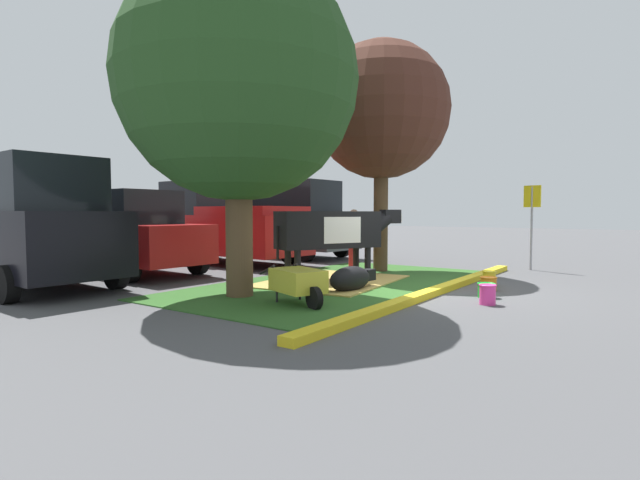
{
  "coord_description": "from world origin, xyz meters",
  "views": [
    {
      "loc": [
        -8.98,
        -3.8,
        1.5
      ],
      "look_at": [
        -0.39,
        2.27,
        0.9
      ],
      "focal_mm": 27.38,
      "sensor_mm": 36.0,
      "label": 1
    }
  ],
  "objects_px": {
    "bucket_green": "(486,290)",
    "pickup_truck_black": "(221,225)",
    "wheelbarrow": "(298,281)",
    "suv_dark_grey": "(289,219)",
    "cow_holstein": "(333,230)",
    "shade_tree_left": "(238,81)",
    "parking_sign": "(532,211)",
    "bucket_pink": "(488,294)",
    "person_handler": "(354,239)",
    "shade_tree_right": "(381,111)",
    "suv_black": "(29,224)",
    "calf_lying": "(351,279)",
    "bucket_orange": "(488,283)",
    "sedan_red": "(130,233)",
    "bucket_yellow": "(489,278)"
  },
  "relations": [
    {
      "from": "bucket_green",
      "to": "bucket_orange",
      "type": "xyz_separation_m",
      "value": [
        0.83,
        0.2,
        0.0
      ]
    },
    {
      "from": "bucket_orange",
      "to": "suv_dark_grey",
      "type": "distance_m",
      "value": 8.35
    },
    {
      "from": "cow_holstein",
      "to": "parking_sign",
      "type": "relative_size",
      "value": 1.34
    },
    {
      "from": "bucket_pink",
      "to": "suv_dark_grey",
      "type": "bearing_deg",
      "value": 59.0
    },
    {
      "from": "bucket_yellow",
      "to": "sedan_red",
      "type": "bearing_deg",
      "value": 111.06
    },
    {
      "from": "calf_lying",
      "to": "person_handler",
      "type": "xyz_separation_m",
      "value": [
        2.47,
        1.44,
        0.6
      ]
    },
    {
      "from": "pickup_truck_black",
      "to": "calf_lying",
      "type": "bearing_deg",
      "value": -110.88
    },
    {
      "from": "shade_tree_left",
      "to": "bucket_green",
      "type": "distance_m",
      "value": 5.67
    },
    {
      "from": "person_handler",
      "to": "parking_sign",
      "type": "height_order",
      "value": "parking_sign"
    },
    {
      "from": "parking_sign",
      "to": "bucket_green",
      "type": "relative_size",
      "value": 6.96
    },
    {
      "from": "suv_dark_grey",
      "to": "shade_tree_left",
      "type": "bearing_deg",
      "value": -147.63
    },
    {
      "from": "wheelbarrow",
      "to": "bucket_orange",
      "type": "height_order",
      "value": "wheelbarrow"
    },
    {
      "from": "person_handler",
      "to": "bucket_green",
      "type": "bearing_deg",
      "value": -114.16
    },
    {
      "from": "sedan_red",
      "to": "person_handler",
      "type": "bearing_deg",
      "value": -53.08
    },
    {
      "from": "parking_sign",
      "to": "pickup_truck_black",
      "type": "bearing_deg",
      "value": 113.0
    },
    {
      "from": "cow_holstein",
      "to": "bucket_orange",
      "type": "relative_size",
      "value": 9.02
    },
    {
      "from": "shade_tree_right",
      "to": "bucket_pink",
      "type": "bearing_deg",
      "value": -129.78
    },
    {
      "from": "calf_lying",
      "to": "pickup_truck_black",
      "type": "xyz_separation_m",
      "value": [
        2.25,
        5.91,
        0.88
      ]
    },
    {
      "from": "person_handler",
      "to": "suv_black",
      "type": "height_order",
      "value": "suv_black"
    },
    {
      "from": "sedan_red",
      "to": "pickup_truck_black",
      "type": "distance_m",
      "value": 3.07
    },
    {
      "from": "parking_sign",
      "to": "bucket_pink",
      "type": "xyz_separation_m",
      "value": [
        -5.48,
        -0.49,
        -1.37
      ]
    },
    {
      "from": "shade_tree_right",
      "to": "bucket_pink",
      "type": "distance_m",
      "value": 5.99
    },
    {
      "from": "bucket_green",
      "to": "shade_tree_left",
      "type": "bearing_deg",
      "value": 124.17
    },
    {
      "from": "bucket_green",
      "to": "pickup_truck_black",
      "type": "relative_size",
      "value": 0.06
    },
    {
      "from": "person_handler",
      "to": "pickup_truck_black",
      "type": "distance_m",
      "value": 4.48
    },
    {
      "from": "shade_tree_left",
      "to": "suv_black",
      "type": "height_order",
      "value": "shade_tree_left"
    },
    {
      "from": "bucket_pink",
      "to": "shade_tree_left",
      "type": "bearing_deg",
      "value": 115.12
    },
    {
      "from": "bucket_green",
      "to": "bucket_yellow",
      "type": "distance_m",
      "value": 1.43
    },
    {
      "from": "suv_black",
      "to": "suv_dark_grey",
      "type": "relative_size",
      "value": 1.0
    },
    {
      "from": "sedan_red",
      "to": "bucket_pink",
      "type": "bearing_deg",
      "value": -83.48
    },
    {
      "from": "pickup_truck_black",
      "to": "suv_black",
      "type": "bearing_deg",
      "value": -174.9
    },
    {
      "from": "suv_dark_grey",
      "to": "cow_holstein",
      "type": "bearing_deg",
      "value": -131.8
    },
    {
      "from": "bucket_pink",
      "to": "cow_holstein",
      "type": "bearing_deg",
      "value": 76.16
    },
    {
      "from": "bucket_pink",
      "to": "shade_tree_right",
      "type": "bearing_deg",
      "value": 50.22
    },
    {
      "from": "pickup_truck_black",
      "to": "cow_holstein",
      "type": "bearing_deg",
      "value": -104.32
    },
    {
      "from": "bucket_green",
      "to": "suv_dark_grey",
      "type": "relative_size",
      "value": 0.07
    },
    {
      "from": "shade_tree_left",
      "to": "parking_sign",
      "type": "height_order",
      "value": "shade_tree_left"
    },
    {
      "from": "shade_tree_right",
      "to": "suv_dark_grey",
      "type": "distance_m",
      "value": 5.55
    },
    {
      "from": "bucket_pink",
      "to": "pickup_truck_black",
      "type": "relative_size",
      "value": 0.06
    },
    {
      "from": "suv_black",
      "to": "suv_dark_grey",
      "type": "bearing_deg",
      "value": 0.48
    },
    {
      "from": "suv_black",
      "to": "wheelbarrow",
      "type": "bearing_deg",
      "value": -73.23
    },
    {
      "from": "shade_tree_right",
      "to": "suv_black",
      "type": "xyz_separation_m",
      "value": [
        -6.39,
        4.39,
        -2.74
      ]
    },
    {
      "from": "bucket_orange",
      "to": "parking_sign",
      "type": "bearing_deg",
      "value": 1.09
    },
    {
      "from": "person_handler",
      "to": "shade_tree_right",
      "type": "bearing_deg",
      "value": -34.53
    },
    {
      "from": "bucket_pink",
      "to": "bucket_green",
      "type": "height_order",
      "value": "bucket_pink"
    },
    {
      "from": "wheelbarrow",
      "to": "bucket_yellow",
      "type": "height_order",
      "value": "wheelbarrow"
    },
    {
      "from": "calf_lying",
      "to": "sedan_red",
      "type": "relative_size",
      "value": 0.29
    },
    {
      "from": "bucket_pink",
      "to": "suv_dark_grey",
      "type": "xyz_separation_m",
      "value": [
        4.8,
        7.99,
        1.1
      ]
    },
    {
      "from": "wheelbarrow",
      "to": "bucket_green",
      "type": "distance_m",
      "value": 3.36
    },
    {
      "from": "pickup_truck_black",
      "to": "bucket_yellow",
      "type": "bearing_deg",
      "value": -90.57
    }
  ]
}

